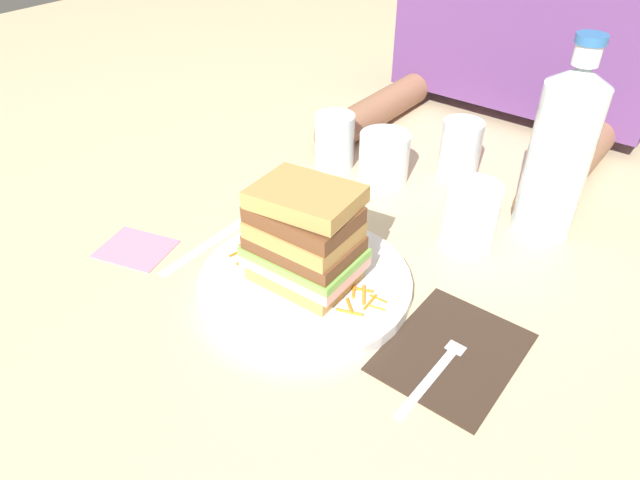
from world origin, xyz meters
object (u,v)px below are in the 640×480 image
water_bottle (560,153)px  empty_tumbler_2 (335,141)px  main_plate (305,283)px  empty_tumbler_0 (384,157)px  juice_glass (469,218)px  empty_tumbler_1 (460,149)px  fork (442,362)px  napkin_pink (136,248)px  sandwich (304,237)px  knife (214,240)px  napkin_dark (452,352)px

water_bottle → empty_tumbler_2: 0.35m
main_plate → empty_tumbler_0: empty_tumbler_0 is taller
juice_glass → empty_tumbler_1: bearing=120.6°
water_bottle → empty_tumbler_0: size_ratio=3.43×
fork → napkin_pink: bearing=-170.4°
napkin_pink → empty_tumbler_2: bearing=78.7°
sandwich → napkin_pink: bearing=-160.9°
knife → juice_glass: juice_glass is taller
knife → empty_tumbler_2: 0.28m
main_plate → napkin_dark: bearing=4.5°
water_bottle → napkin_dark: bearing=-87.5°
juice_glass → empty_tumbler_0: (-0.18, 0.08, -0.00)m
knife → empty_tumbler_1: 0.41m
knife → empty_tumbler_2: empty_tumbler_2 is taller
sandwich → empty_tumbler_0: 0.29m
empty_tumbler_1 → empty_tumbler_2: 0.20m
knife → empty_tumbler_2: bearing=89.8°
sandwich → fork: size_ratio=0.80×
water_bottle → empty_tumbler_2: size_ratio=3.05×
knife → napkin_pink: same height
napkin_dark → knife: 0.36m
sandwich → knife: bearing=-179.6°
sandwich → fork: (0.19, -0.01, -0.07)m
sandwich → water_bottle: bearing=58.9°
empty_tumbler_0 → napkin_pink: empty_tumbler_0 is taller
fork → empty_tumbler_0: 0.40m
empty_tumbler_1 → empty_tumbler_2: empty_tumbler_1 is taller
water_bottle → empty_tumbler_0: bearing=-176.0°
main_plate → empty_tumbler_0: bearing=104.0°
main_plate → napkin_pink: (-0.23, -0.08, -0.01)m
empty_tumbler_2 → napkin_pink: bearing=-101.3°
empty_tumbler_1 → napkin_pink: 0.52m
sandwich → knife: sandwich is taller
empty_tumbler_0 → empty_tumbler_2: empty_tumbler_2 is taller
fork → knife: bearing=178.9°
main_plate → sandwich: sandwich is taller
napkin_dark → juice_glass: bearing=112.7°
empty_tumbler_2 → empty_tumbler_0: bearing=6.4°
empty_tumbler_0 → napkin_pink: 0.40m
empty_tumbler_0 → napkin_pink: (-0.16, -0.36, -0.04)m
water_bottle → empty_tumbler_1: bearing=157.2°
knife → fork: bearing=-1.1°
sandwich → water_bottle: water_bottle is taller
water_bottle → empty_tumbler_1: (-0.17, 0.07, -0.08)m
empty_tumbler_0 → empty_tumbler_2: bearing=-173.6°
fork → water_bottle: 0.33m
sandwich → fork: bearing=-2.3°
main_plate → juice_glass: bearing=61.3°
juice_glass → water_bottle: bearing=54.3°
napkin_dark → water_bottle: (-0.01, 0.29, 0.12)m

